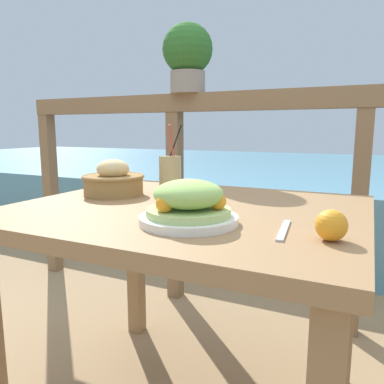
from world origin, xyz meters
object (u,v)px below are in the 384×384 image
(bread_basket, at_px, (113,181))
(drink_glass, at_px, (170,176))
(salad_plate, at_px, (189,205))
(potted_plant, at_px, (188,55))

(bread_basket, bearing_deg, drink_glass, 14.40)
(salad_plate, bearing_deg, drink_glass, 125.80)
(drink_glass, distance_m, potted_plant, 0.88)
(bread_basket, height_order, potted_plant, potted_plant)
(drink_glass, xyz_separation_m, potted_plant, (-0.26, 0.66, 0.52))
(drink_glass, bearing_deg, bread_basket, -165.60)
(drink_glass, bearing_deg, potted_plant, 111.37)
(bread_basket, bearing_deg, salad_plate, -31.04)
(salad_plate, relative_size, drink_glass, 1.00)
(drink_glass, relative_size, potted_plant, 0.71)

